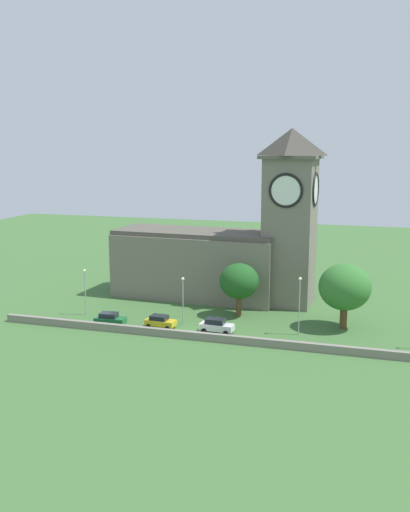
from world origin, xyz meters
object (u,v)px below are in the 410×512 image
car_green (110,319)px  streetlamp_west_mid (183,293)px  tree_by_tower (239,281)px  church (227,249)px  streetlamp_west_end (85,284)px  car_white (216,326)px  tree_riverside_east (345,287)px  car_yellow (160,321)px  streetlamp_central (300,297)px

car_green → streetlamp_west_mid: size_ratio=0.65×
car_green → tree_by_tower: 18.89m
car_green → streetlamp_west_mid: bearing=20.1°
church → streetlamp_west_end: (-17.13, -14.91, -3.60)m
church → streetlamp_west_end: bearing=-139.0°
car_green → car_white: 14.82m
car_green → streetlamp_west_mid: streetlamp_west_mid is taller
car_green → streetlamp_west_end: 7.58m
car_white → streetlamp_west_end: (-20.37, 2.37, 3.59)m
tree_by_tower → tree_riverside_east: 14.89m
car_green → tree_by_tower: (15.79, 9.44, 4.25)m
car_green → streetlamp_west_end: bearing=147.4°
car_white → car_green: bearing=-175.3°
church → streetlamp_west_mid: 15.65m
car_yellow → streetlamp_central: size_ratio=0.54×
streetlamp_central → streetlamp_west_mid: bearing=-180.0°
church → car_white: 19.00m
car_white → streetlamp_west_mid: size_ratio=0.68×
streetlamp_west_end → streetlamp_central: streetlamp_central is taller
church → streetlamp_central: (13.69, -15.05, -3.09)m
car_yellow → tree_by_tower: 12.88m
church → car_green: church is taller
car_white → streetlamp_central: bearing=12.0°
car_green → tree_by_tower: bearing=30.9°
car_yellow → tree_by_tower: size_ratio=0.54×
church → streetlamp_central: bearing=-47.7°
car_yellow → streetlamp_west_mid: streetlamp_west_mid is taller
streetlamp_west_mid → streetlamp_central: size_ratio=0.86×
car_yellow → car_white: car_white is taller
car_green → church: bearing=58.0°
streetlamp_west_end → tree_riverside_east: 36.46m
tree_riverside_east → car_green: bearing=-165.5°
streetlamp_west_mid → tree_riverside_east: (21.21, 4.47, 1.23)m
streetlamp_central → tree_by_tower: 11.18m
car_green → car_white: car_white is taller
car_white → church: bearing=100.6°
church → streetlamp_west_end: church is taller
tree_by_tower → car_yellow: bearing=-137.2°
church → streetlamp_west_mid: bearing=-98.2°
streetlamp_west_end → church: bearing=41.0°
streetlamp_west_mid → tree_by_tower: (6.42, 6.01, 0.70)m
church → tree_riverside_east: church is taller
car_green → car_yellow: (6.89, 1.21, -0.07)m
tree_by_tower → car_green: bearing=-149.1°
church → streetlamp_west_mid: church is taller
car_white → tree_by_tower: 9.30m
tree_riverside_east → car_white: bearing=-157.0°
church → streetlamp_central: church is taller
streetlamp_west_end → tree_riverside_east: size_ratio=0.77×
car_yellow → car_white: (7.88, 0.00, 0.12)m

